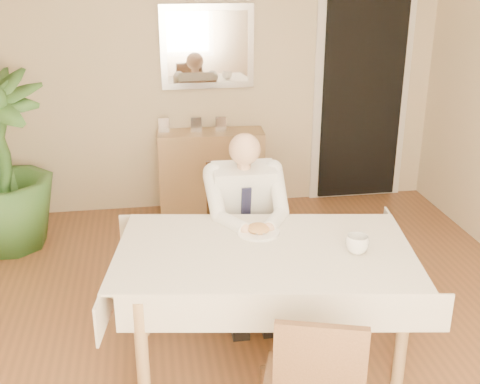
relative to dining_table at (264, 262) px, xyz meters
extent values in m
plane|color=brown|center=(-0.08, 0.06, -0.67)|extent=(5.00, 5.00, 0.00)
cube|color=#CEB38D|center=(-0.08, 2.56, 0.63)|extent=(4.50, 0.02, 2.60)
cube|color=silver|center=(1.47, 2.54, 0.33)|extent=(0.96, 0.03, 2.10)
cube|color=black|center=(1.47, 2.51, 0.33)|extent=(0.80, 0.05, 1.95)
cube|color=silver|center=(-0.04, 2.54, 0.88)|extent=(0.86, 0.03, 0.76)
cube|color=white|center=(-0.04, 2.52, 0.88)|extent=(0.74, 0.02, 0.64)
cube|color=olive|center=(0.00, 0.00, 0.05)|extent=(1.72, 1.14, 0.04)
cube|color=beige|center=(0.00, 0.00, 0.08)|extent=(1.84, 1.25, 0.01)
cube|color=beige|center=(0.00, -0.50, -0.03)|extent=(1.68, 0.28, 0.22)
cube|color=beige|center=(0.00, 0.50, -0.03)|extent=(1.68, 0.28, 0.22)
cube|color=beige|center=(-0.85, 0.00, -0.03)|extent=(0.17, 0.99, 0.22)
cube|color=beige|center=(0.85, 0.00, -0.03)|extent=(0.17, 0.99, 0.22)
cylinder|color=olive|center=(-0.72, -0.37, -0.32)|extent=(0.07, 0.07, 0.70)
cylinder|color=olive|center=(0.72, -0.37, -0.32)|extent=(0.07, 0.07, 0.70)
cylinder|color=olive|center=(-0.72, 0.37, -0.32)|extent=(0.07, 0.07, 0.70)
cylinder|color=olive|center=(0.72, 0.37, -0.32)|extent=(0.07, 0.07, 0.70)
cube|color=#492F1B|center=(0.00, 0.80, -0.21)|extent=(0.50, 0.50, 0.04)
cube|color=#492F1B|center=(0.00, 1.00, 0.06)|extent=(0.45, 0.09, 0.45)
cylinder|color=#492F1B|center=(-0.19, 0.61, -0.45)|extent=(0.04, 0.04, 0.44)
cylinder|color=#492F1B|center=(0.19, 0.61, -0.45)|extent=(0.04, 0.04, 0.44)
cylinder|color=#492F1B|center=(-0.19, 0.99, -0.45)|extent=(0.04, 0.04, 0.44)
cylinder|color=#492F1B|center=(0.19, 0.99, -0.45)|extent=(0.04, 0.04, 0.44)
cube|color=#492F1B|center=(0.06, -0.77, -0.25)|extent=(0.51, 0.51, 0.04)
cube|color=#492F1B|center=(0.06, -0.95, -0.01)|extent=(0.40, 0.16, 0.41)
cube|color=white|center=(0.00, 0.76, 0.08)|extent=(0.42, 0.31, 0.55)
cube|color=black|center=(0.00, 0.64, 0.05)|extent=(0.07, 0.08, 0.36)
cylinder|color=tan|center=(0.00, 0.71, 0.37)|extent=(0.09, 0.09, 0.08)
sphere|color=tan|center=(0.00, 0.69, 0.47)|extent=(0.21, 0.21, 0.21)
cube|color=black|center=(-0.10, 0.56, -0.15)|extent=(0.13, 0.42, 0.13)
cube|color=black|center=(0.10, 0.56, -0.15)|extent=(0.13, 0.42, 0.13)
cube|color=black|center=(-0.10, 0.38, -0.44)|extent=(0.11, 0.12, 0.45)
cube|color=black|center=(0.10, 0.38, -0.44)|extent=(0.11, 0.12, 0.45)
cube|color=black|center=(-0.10, 0.32, -0.63)|extent=(0.11, 0.26, 0.07)
cube|color=black|center=(0.10, 0.32, -0.63)|extent=(0.11, 0.26, 0.07)
cylinder|color=white|center=(0.00, 0.22, 0.09)|extent=(0.26, 0.26, 0.02)
ellipsoid|color=olive|center=(0.00, 0.22, 0.11)|extent=(0.14, 0.14, 0.06)
cylinder|color=silver|center=(0.04, 0.16, 0.11)|extent=(0.01, 0.13, 0.01)
cylinder|color=silver|center=(-0.04, 0.16, 0.11)|extent=(0.01, 0.13, 0.01)
imported|color=white|center=(0.51, -0.13, 0.14)|extent=(0.14, 0.14, 0.10)
cube|color=olive|center=(-0.04, 2.38, -0.27)|extent=(1.01, 0.39, 0.79)
cube|color=silver|center=(-0.47, 2.43, 0.19)|extent=(0.10, 0.02, 0.14)
cube|color=silver|center=(-0.17, 2.40, 0.19)|extent=(0.10, 0.02, 0.14)
cube|color=silver|center=(0.06, 2.39, 0.19)|extent=(0.10, 0.02, 0.14)
camera|label=1|loc=(-0.63, -3.03, 1.65)|focal=45.00mm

